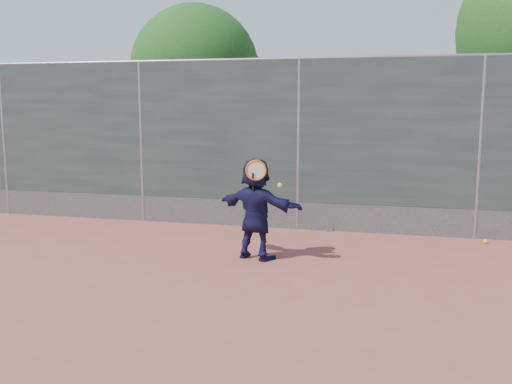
# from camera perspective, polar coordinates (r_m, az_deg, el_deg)

# --- Properties ---
(ground) EXTENTS (80.00, 80.00, 0.00)m
(ground) POSITION_cam_1_polar(r_m,az_deg,el_deg) (7.00, -0.85, -9.80)
(ground) COLOR #9E4C42
(ground) RESTS_ON ground
(player) EXTENTS (1.43, 0.85, 1.47)m
(player) POSITION_cam_1_polar(r_m,az_deg,el_deg) (8.21, -0.00, -1.69)
(player) COLOR #15153A
(player) RESTS_ON ground
(ball_ground) EXTENTS (0.07, 0.07, 0.07)m
(ball_ground) POSITION_cam_1_polar(r_m,az_deg,el_deg) (9.95, 21.98, -4.59)
(ball_ground) COLOR #C9DA30
(ball_ground) RESTS_ON ground
(fence) EXTENTS (20.00, 0.06, 3.03)m
(fence) POSITION_cam_1_polar(r_m,az_deg,el_deg) (10.07, 4.28, 5.11)
(fence) COLOR #38423D
(fence) RESTS_ON ground
(swing_action) EXTENTS (0.53, 0.16, 0.51)m
(swing_action) POSITION_cam_1_polar(r_m,az_deg,el_deg) (7.91, 0.22, 1.91)
(swing_action) COLOR #C35C12
(swing_action) RESTS_ON ground
(tree_left) EXTENTS (3.15, 3.00, 4.53)m
(tree_left) POSITION_cam_1_polar(r_m,az_deg,el_deg) (13.75, -5.43, 11.77)
(tree_left) COLOR #382314
(tree_left) RESTS_ON ground
(weed_clump) EXTENTS (0.68, 0.07, 0.30)m
(weed_clump) POSITION_cam_1_polar(r_m,az_deg,el_deg) (10.11, 5.71, -3.19)
(weed_clump) COLOR #387226
(weed_clump) RESTS_ON ground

